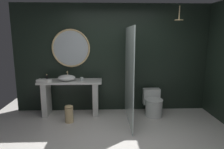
% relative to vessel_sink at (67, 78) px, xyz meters
% --- Properties ---
extents(ground_plane, '(5.76, 5.76, 0.00)m').
position_rel_vessel_sink_xyz_m(ground_plane, '(1.11, -1.55, -0.90)').
color(ground_plane, silver).
extents(back_wall_panel, '(4.80, 0.10, 2.60)m').
position_rel_vessel_sink_xyz_m(back_wall_panel, '(1.11, 0.35, 0.40)').
color(back_wall_panel, black).
rests_on(back_wall_panel, ground_plane).
extents(vanity_counter, '(1.45, 0.52, 0.83)m').
position_rel_vessel_sink_xyz_m(vanity_counter, '(0.08, 0.02, -0.39)').
color(vanity_counter, silver).
rests_on(vanity_counter, ground_plane).
extents(vessel_sink, '(0.40, 0.33, 0.21)m').
position_rel_vessel_sink_xyz_m(vessel_sink, '(0.00, 0.00, 0.00)').
color(vessel_sink, white).
rests_on(vessel_sink, vanity_counter).
extents(tumbler_cup, '(0.08, 0.08, 0.08)m').
position_rel_vessel_sink_xyz_m(tumbler_cup, '(0.35, -0.01, -0.03)').
color(tumbler_cup, silver).
rests_on(tumbler_cup, vanity_counter).
extents(soap_dispenser, '(0.05, 0.05, 0.15)m').
position_rel_vessel_sink_xyz_m(soap_dispenser, '(-0.46, 0.03, -0.00)').
color(soap_dispenser, black).
rests_on(soap_dispenser, vanity_counter).
extents(round_wall_mirror, '(0.91, 0.04, 0.91)m').
position_rel_vessel_sink_xyz_m(round_wall_mirror, '(0.08, 0.26, 0.66)').
color(round_wall_mirror, '#D6B77F').
extents(shower_glass_panel, '(0.02, 1.42, 2.04)m').
position_rel_vessel_sink_xyz_m(shower_glass_panel, '(1.39, -0.41, 0.12)').
color(shower_glass_panel, silver).
rests_on(shower_glass_panel, ground_plane).
extents(rain_shower_head, '(0.19, 0.19, 0.32)m').
position_rel_vessel_sink_xyz_m(rain_shower_head, '(2.53, -0.04, 1.32)').
color(rain_shower_head, '#D6B77F').
extents(toilet, '(0.41, 0.61, 0.58)m').
position_rel_vessel_sink_xyz_m(toilet, '(2.02, -0.07, -0.63)').
color(toilet, white).
rests_on(toilet, ground_plane).
extents(waste_bin, '(0.18, 0.18, 0.38)m').
position_rel_vessel_sink_xyz_m(waste_bin, '(0.10, -0.43, -0.71)').
color(waste_bin, '#D6B77F').
rests_on(waste_bin, ground_plane).
extents(folded_hand_towel, '(0.33, 0.23, 0.06)m').
position_rel_vessel_sink_xyz_m(folded_hand_towel, '(-0.48, -0.13, -0.04)').
color(folded_hand_towel, white).
rests_on(folded_hand_towel, vanity_counter).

